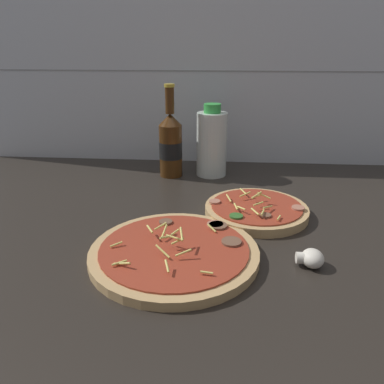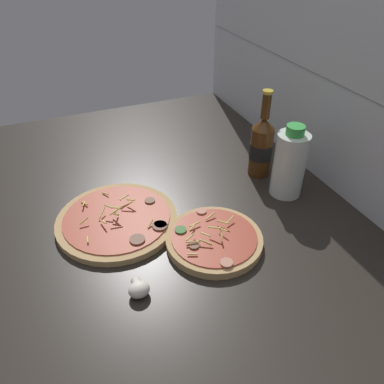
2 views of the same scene
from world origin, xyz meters
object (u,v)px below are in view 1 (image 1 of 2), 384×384
at_px(pizza_far, 256,210).
at_px(mushroom_left, 311,258).
at_px(beer_bottle, 171,144).
at_px(pizza_near, 175,252).
at_px(oil_bottle, 212,143).

height_order(pizza_far, mushroom_left, pizza_far).
bearing_deg(beer_bottle, pizza_near, -81.62).
height_order(pizza_far, oil_bottle, oil_bottle).
relative_size(pizza_far, oil_bottle, 1.12).
bearing_deg(mushroom_left, pizza_near, 177.12).
height_order(pizza_near, pizza_far, pizza_near).
relative_size(pizza_near, pizza_far, 1.32).
distance_m(pizza_near, beer_bottle, 0.45).
height_order(oil_bottle, mushroom_left, oil_bottle).
bearing_deg(pizza_far, beer_bottle, 131.51).
relative_size(pizza_near, mushroom_left, 6.50).
xyz_separation_m(beer_bottle, oil_bottle, (0.11, 0.02, 0.00)).
xyz_separation_m(pizza_far, beer_bottle, (-0.22, 0.25, 0.08)).
xyz_separation_m(pizza_near, beer_bottle, (-0.06, 0.44, 0.08)).
bearing_deg(oil_bottle, pizza_near, -96.11).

